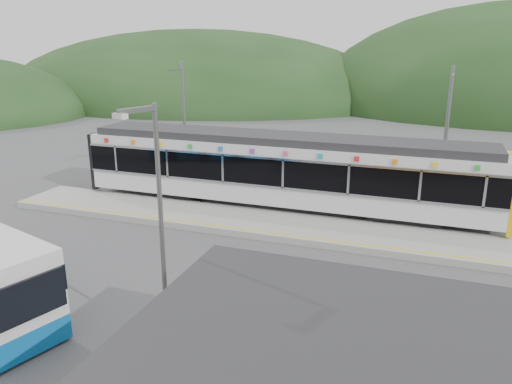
% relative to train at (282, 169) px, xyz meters
% --- Properties ---
extents(ground, '(120.00, 120.00, 0.00)m').
position_rel_train_xyz_m(ground, '(0.36, -6.00, -2.06)').
color(ground, '#4C4C4F').
rests_on(ground, ground).
extents(hills, '(146.00, 149.00, 26.00)m').
position_rel_train_xyz_m(hills, '(6.55, -0.71, -2.06)').
color(hills, '#1E3D19').
rests_on(hills, ground).
extents(platform, '(26.00, 3.20, 0.30)m').
position_rel_train_xyz_m(platform, '(0.36, -2.70, -1.91)').
color(platform, '#9E9E99').
rests_on(platform, ground).
extents(yellow_line, '(26.00, 0.10, 0.01)m').
position_rel_train_xyz_m(yellow_line, '(0.36, -4.00, -1.76)').
color(yellow_line, yellow).
rests_on(yellow_line, platform).
extents(train, '(20.44, 3.01, 3.74)m').
position_rel_train_xyz_m(train, '(0.00, 0.00, 0.00)').
color(train, black).
rests_on(train, ground).
extents(catenary_mast_west, '(0.18, 1.80, 7.00)m').
position_rel_train_xyz_m(catenary_mast_west, '(-6.64, 2.56, 1.58)').
color(catenary_mast_west, slate).
rests_on(catenary_mast_west, ground).
extents(catenary_mast_east, '(0.18, 1.80, 7.00)m').
position_rel_train_xyz_m(catenary_mast_east, '(7.36, 2.56, 1.58)').
color(catenary_mast_east, slate).
rests_on(catenary_mast_east, ground).
extents(lamp_post, '(0.47, 1.19, 6.62)m').
position_rel_train_xyz_m(lamp_post, '(0.51, -12.49, 1.87)').
color(lamp_post, slate).
rests_on(lamp_post, ground).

